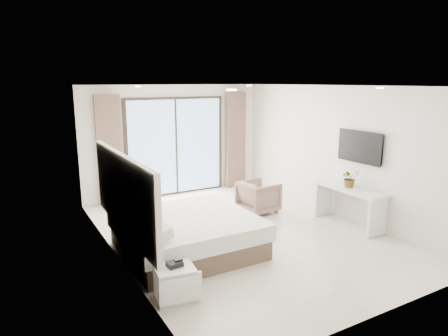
% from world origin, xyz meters
% --- Properties ---
extents(ground, '(6.20, 6.20, 0.00)m').
position_xyz_m(ground, '(0.00, 0.00, 0.00)').
color(ground, beige).
rests_on(ground, ground).
extents(room_shell, '(4.62, 6.22, 2.72)m').
position_xyz_m(room_shell, '(-0.20, 0.71, 1.58)').
color(room_shell, silver).
rests_on(room_shell, ground).
extents(bed, '(2.13, 2.03, 0.74)m').
position_xyz_m(bed, '(-1.24, -0.25, 0.31)').
color(bed, brown).
rests_on(bed, ground).
extents(nightstand, '(0.55, 0.48, 0.45)m').
position_xyz_m(nightstand, '(-1.99, -1.56, 0.23)').
color(nightstand, silver).
rests_on(nightstand, ground).
extents(phone, '(0.20, 0.17, 0.06)m').
position_xyz_m(phone, '(-1.98, -1.53, 0.49)').
color(phone, black).
rests_on(phone, nightstand).
extents(console_desk, '(0.48, 1.52, 0.77)m').
position_xyz_m(console_desk, '(2.04, -0.68, 0.56)').
color(console_desk, silver).
rests_on(console_desk, ground).
extents(plant, '(0.43, 0.46, 0.29)m').
position_xyz_m(plant, '(2.04, -0.67, 0.92)').
color(plant, '#33662D').
rests_on(plant, console_desk).
extents(armchair, '(0.74, 0.78, 0.75)m').
position_xyz_m(armchair, '(0.96, 0.85, 0.37)').
color(armchair, '#8E6B5D').
rests_on(armchair, ground).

